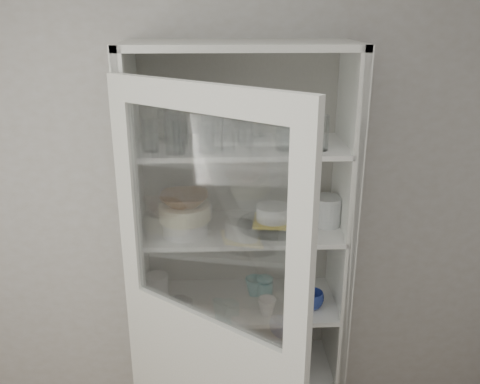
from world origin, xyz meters
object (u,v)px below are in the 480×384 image
(measuring_cups, at_px, (179,303))
(cream_bowl, at_px, (185,212))
(mug_blue, at_px, (312,300))
(cream_dish, at_px, (199,365))
(goblet_3, at_px, (295,118))
(teal_jar, at_px, (265,287))
(plate_stack_back, at_px, (193,212))
(mug_teal, at_px, (255,286))
(goblet_0, at_px, (165,123))
(white_canister, at_px, (157,287))
(cupboard_door, at_px, (208,364))
(tin_box, at_px, (249,365))
(grey_bowl_stack, at_px, (327,211))
(pantry_cabinet, at_px, (240,279))
(goblet_2, at_px, (261,120))
(yellow_trivet, at_px, (273,221))
(white_ramekin, at_px, (273,213))
(mug_white, at_px, (267,306))
(goblet_1, at_px, (235,119))
(glass_platter, at_px, (273,224))
(terracotta_bowl, at_px, (184,199))
(plate_stack_front, at_px, (185,226))

(measuring_cups, bearing_deg, cream_bowl, -31.07)
(mug_blue, bearing_deg, cream_dish, -173.55)
(goblet_3, relative_size, teal_jar, 1.92)
(plate_stack_back, relative_size, mug_teal, 1.93)
(goblet_0, height_order, white_canister, goblet_0)
(cupboard_door, xyz_separation_m, tin_box, (0.19, 0.46, -0.38))
(cupboard_door, xyz_separation_m, mug_blue, (0.50, 0.41, 0.03))
(plate_stack_back, relative_size, grey_bowl_stack, 1.38)
(cream_bowl, bearing_deg, pantry_cabinet, 29.77)
(goblet_2, relative_size, yellow_trivet, 0.91)
(mug_blue, xyz_separation_m, measuring_cups, (-0.65, 0.04, -0.03))
(cupboard_door, height_order, goblet_0, cupboard_door)
(goblet_0, bearing_deg, teal_jar, -7.63)
(goblet_2, height_order, white_ramekin, goblet_2)
(goblet_3, distance_m, measuring_cups, 1.05)
(measuring_cups, height_order, white_canister, white_canister)
(mug_white, bearing_deg, goblet_1, 108.64)
(yellow_trivet, xyz_separation_m, teal_jar, (-0.03, 0.03, -0.38))
(cupboard_door, height_order, measuring_cups, cupboard_door)
(white_ramekin, height_order, mug_white, white_ramekin)
(cupboard_door, bearing_deg, pantry_cabinet, 114.14)
(grey_bowl_stack, bearing_deg, glass_platter, -178.64)
(mug_blue, bearing_deg, measuring_cups, -171.93)
(mug_teal, height_order, mug_white, mug_teal)
(goblet_2, relative_size, tin_box, 0.78)
(goblet_0, xyz_separation_m, cream_bowl, (0.09, -0.17, -0.37))
(goblet_0, bearing_deg, pantry_cabinet, -3.88)
(terracotta_bowl, distance_m, grey_bowl_stack, 0.67)
(goblet_0, relative_size, mug_teal, 1.58)
(yellow_trivet, distance_m, mug_white, 0.41)
(white_canister, distance_m, cream_dish, 0.47)
(cupboard_door, relative_size, goblet_2, 12.11)
(cupboard_door, bearing_deg, mug_white, 92.45)
(cupboard_door, bearing_deg, grey_bowl_stack, 80.77)
(goblet_1, bearing_deg, goblet_0, -178.22)
(glass_platter, distance_m, cream_dish, 0.86)
(goblet_0, xyz_separation_m, teal_jar, (0.47, -0.06, -0.83))
(goblet_2, height_order, cream_dish, goblet_2)
(pantry_cabinet, height_order, terracotta_bowl, pantry_cabinet)
(plate_stack_back, bearing_deg, cream_dish, -86.04)
(goblet_2, xyz_separation_m, cream_bowl, (-0.35, -0.20, -0.38))
(goblet_3, xyz_separation_m, tin_box, (-0.21, -0.13, -1.26))
(cupboard_door, relative_size, terracotta_bowl, 9.27)
(mug_blue, bearing_deg, tin_box, -177.60)
(terracotta_bowl, xyz_separation_m, glass_platter, (0.41, 0.07, -0.16))
(pantry_cabinet, xyz_separation_m, cream_dish, (-0.22, -0.10, -0.44))
(goblet_3, height_order, plate_stack_front, goblet_3)
(plate_stack_back, height_order, terracotta_bowl, terracotta_bowl)
(teal_jar, bearing_deg, mug_blue, -27.67)
(pantry_cabinet, xyz_separation_m, mug_teal, (0.08, -0.02, -0.03))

